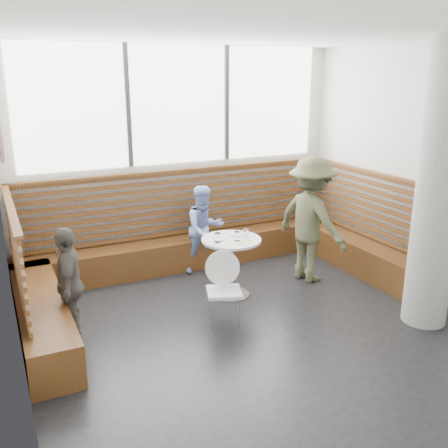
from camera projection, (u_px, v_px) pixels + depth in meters
name	position (u px, v px, depth m)	size (l,w,h in m)	color
room	(265.00, 194.00, 5.21)	(5.00, 5.00, 3.20)	silver
booth	(200.00, 250.00, 7.08)	(5.00, 2.50, 1.44)	#492B12
concrete_column	(439.00, 188.00, 5.46)	(0.50, 0.50, 3.20)	gray
cafe_table	(231.00, 255.00, 6.42)	(0.77, 0.77, 0.79)	silver
cafe_chair	(222.00, 283.00, 5.73)	(0.41, 0.40, 0.85)	white
adult_man	(311.00, 220.00, 6.88)	(1.13, 0.65, 1.75)	#4D5136
child_back	(205.00, 229.00, 7.24)	(0.62, 0.49, 1.28)	#89A5EE
child_left	(69.00, 284.00, 5.36)	(0.75, 0.31, 1.28)	#55524D
plate_near	(219.00, 238.00, 6.34)	(0.19, 0.19, 0.01)	white
plate_far	(235.00, 234.00, 6.52)	(0.19, 0.19, 0.01)	white
glass_left	(217.00, 238.00, 6.21)	(0.08, 0.08, 0.12)	white
glass_mid	(237.00, 236.00, 6.28)	(0.07, 0.07, 0.11)	white
glass_right	(246.00, 233.00, 6.44)	(0.06, 0.06, 0.10)	white
menu_card	(245.00, 243.00, 6.20)	(0.20, 0.14, 0.00)	#A5C64C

